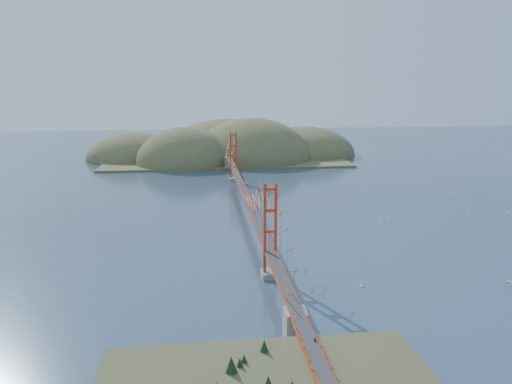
{
  "coord_description": "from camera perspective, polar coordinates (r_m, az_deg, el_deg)",
  "views": [
    {
      "loc": [
        -8.43,
        -86.65,
        23.54
      ],
      "look_at": [
        1.87,
        0.0,
        3.88
      ],
      "focal_mm": 35.0,
      "sensor_mm": 36.0,
      "label": 1
    }
  ],
  "objects": [
    {
      "name": "approach_viaduct",
      "position": [
        41.46,
        6.21,
        -17.81
      ],
      "size": [
        1.4,
        12.0,
        3.38
      ],
      "color": "red",
      "rests_on": "ground"
    },
    {
      "name": "sailboat_7",
      "position": [
        112.78,
        7.62,
        0.61
      ],
      "size": [
        0.61,
        0.61,
        0.66
      ],
      "color": "white",
      "rests_on": "ground"
    },
    {
      "name": "sailboat_10",
      "position": [
        60.46,
        11.91,
        -10.35
      ],
      "size": [
        0.61,
        0.61,
        0.67
      ],
      "color": "white",
      "rests_on": "ground"
    },
    {
      "name": "sailboat_3",
      "position": [
        104.75,
        5.64,
        -0.27
      ],
      "size": [
        0.6,
        0.6,
        0.66
      ],
      "color": "white",
      "rests_on": "ground"
    },
    {
      "name": "sailboat_16",
      "position": [
        94.09,
        11.87,
        -1.97
      ],
      "size": [
        0.65,
        0.65,
        0.71
      ],
      "color": "white",
      "rests_on": "ground"
    },
    {
      "name": "promontory",
      "position": [
        45.56,
        5.13,
        -18.3
      ],
      "size": [
        9.0,
        6.0,
        0.24
      ],
      "primitive_type": "cube",
      "color": "#59544C",
      "rests_on": "ground"
    },
    {
      "name": "sailboat_9",
      "position": [
        112.73,
        21.62,
        -0.19
      ],
      "size": [
        0.49,
        0.51,
        0.57
      ],
      "color": "white",
      "rests_on": "ground"
    },
    {
      "name": "sailboat_extra_0",
      "position": [
        131.53,
        22.55,
        1.47
      ],
      "size": [
        0.53,
        0.53,
        0.56
      ],
      "color": "white",
      "rests_on": "ground"
    },
    {
      "name": "sailboat_4",
      "position": [
        107.37,
        11.12,
        -0.13
      ],
      "size": [
        0.64,
        0.64,
        0.68
      ],
      "color": "white",
      "rests_on": "ground"
    },
    {
      "name": "sailboat_15",
      "position": [
        115.12,
        16.84,
        0.42
      ],
      "size": [
        0.57,
        0.57,
        0.6
      ],
      "color": "white",
      "rests_on": "ground"
    },
    {
      "name": "sailboat_0",
      "position": [
        89.91,
        14.94,
        -2.83
      ],
      "size": [
        0.48,
        0.52,
        0.58
      ],
      "color": "white",
      "rests_on": "ground"
    },
    {
      "name": "sailboat_6",
      "position": [
        67.39,
        26.99,
        -9.06
      ],
      "size": [
        0.65,
        0.65,
        0.68
      ],
      "color": "white",
      "rests_on": "ground"
    },
    {
      "name": "sailboat_5",
      "position": [
        101.72,
        26.82,
        -2.0
      ],
      "size": [
        0.41,
        0.5,
        0.58
      ],
      "color": "white",
      "rests_on": "ground"
    },
    {
      "name": "far_headlands",
      "position": [
        157.31,
        -2.83,
        4.08
      ],
      "size": [
        84.0,
        58.0,
        25.0
      ],
      "color": "brown",
      "rests_on": "ground"
    },
    {
      "name": "sailboat_12",
      "position": [
        119.77,
        7.35,
        1.33
      ],
      "size": [
        0.65,
        0.65,
        0.7
      ],
      "color": "white",
      "rests_on": "ground"
    },
    {
      "name": "sailboat_1",
      "position": [
        107.16,
        10.43,
        -0.13
      ],
      "size": [
        0.53,
        0.53,
        0.55
      ],
      "color": "white",
      "rests_on": "ground"
    },
    {
      "name": "sailboat_13",
      "position": [
        96.76,
        23.08,
        -2.34
      ],
      "size": [
        0.57,
        0.57,
        0.61
      ],
      "color": "white",
      "rests_on": "ground"
    },
    {
      "name": "fort",
      "position": [
        45.95,
        5.47,
        -17.23
      ],
      "size": [
        3.7,
        2.3,
        1.75
      ],
      "color": "maroon",
      "rests_on": "ground"
    },
    {
      "name": "sailboat_2",
      "position": [
        87.37,
        13.97,
        -3.22
      ],
      "size": [
        0.57,
        0.49,
        0.66
      ],
      "color": "white",
      "rests_on": "ground"
    },
    {
      "name": "ground",
      "position": [
        90.19,
        -1.18,
        -2.43
      ],
      "size": [
        320.0,
        320.0,
        0.0
      ],
      "primitive_type": "plane",
      "color": "#2C4158",
      "rests_on": "ground"
    },
    {
      "name": "bridge",
      "position": [
        88.8,
        -1.21,
        1.97
      ],
      "size": [
        2.2,
        94.4,
        12.0
      ],
      "color": "gray",
      "rests_on": "ground"
    }
  ]
}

